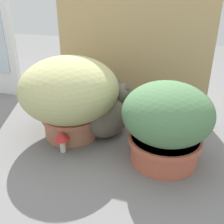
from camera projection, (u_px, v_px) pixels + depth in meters
The scene contains 6 objects.
ground_plane at pixel (90, 147), 1.36m from camera, with size 6.00×6.00×0.00m, color slate.
cardboard_backdrop at pixel (131, 51), 1.61m from camera, with size 0.97×0.03×0.79m, color tan.
grass_planter at pixel (70, 94), 1.37m from camera, with size 0.53×0.53×0.44m.
leafy_planter at pixel (167, 122), 1.17m from camera, with size 0.41×0.41×0.39m.
cat at pixel (110, 115), 1.42m from camera, with size 0.30×0.34×0.32m.
mushroom_ornament_red at pixel (62, 138), 1.29m from camera, with size 0.08×0.08×0.11m.
Camera 1 is at (0.47, -1.05, 0.75)m, focal length 41.69 mm.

